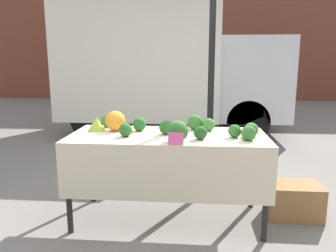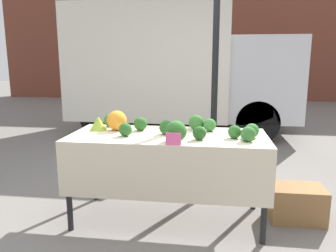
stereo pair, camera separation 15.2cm
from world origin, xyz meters
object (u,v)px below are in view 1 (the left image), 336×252
(parked_truck, at_px, (166,67))
(orange_cauliflower, at_px, (115,121))
(price_sign, at_px, (176,139))
(produce_crate, at_px, (294,200))

(parked_truck, relative_size, orange_cauliflower, 23.22)
(orange_cauliflower, relative_size, price_sign, 1.56)
(orange_cauliflower, xyz_separation_m, price_sign, (0.61, -0.50, -0.04))
(orange_cauliflower, relative_size, produce_crate, 0.39)
(produce_crate, bearing_deg, price_sign, -154.96)
(price_sign, distance_m, produce_crate, 1.42)
(price_sign, bearing_deg, parked_truck, 96.08)
(produce_crate, bearing_deg, orange_cauliflower, -179.40)
(parked_truck, bearing_deg, orange_cauliflower, -92.13)
(parked_truck, relative_size, produce_crate, 9.04)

